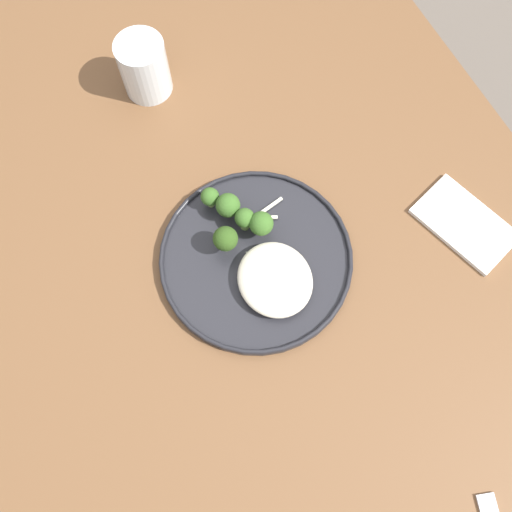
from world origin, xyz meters
name	(u,v)px	position (x,y,z in m)	size (l,w,h in m)	color
ground	(247,352)	(0.00, 0.00, 0.00)	(6.00, 6.00, 0.00)	#665B51
wooden_dining_table	(241,277)	(0.00, 0.00, 0.66)	(1.40, 1.00, 0.74)	brown
dinner_plate	(256,259)	(0.01, 0.02, 0.75)	(0.29, 0.29, 0.02)	#232328
noodle_bed	(275,279)	(0.06, 0.03, 0.77)	(0.12, 0.11, 0.03)	beige
seared_scallop_center_golden	(296,285)	(0.08, 0.05, 0.76)	(0.03, 0.03, 0.02)	#E5C689
seared_scallop_tiny_bay	(272,276)	(0.05, 0.03, 0.76)	(0.03, 0.03, 0.01)	#DBB77A
seared_scallop_half_hidden	(295,267)	(0.05, 0.07, 0.76)	(0.03, 0.03, 0.01)	#DBB77A
seared_scallop_left_edge	(272,259)	(0.03, 0.04, 0.76)	(0.03, 0.03, 0.01)	#DBB77A
broccoli_floret_tall_stalk	(228,206)	(-0.07, 0.02, 0.78)	(0.04, 0.04, 0.05)	#89A356
broccoli_floret_split_head	(245,219)	(-0.04, 0.03, 0.78)	(0.03, 0.03, 0.05)	#7A994C
broccoli_floret_near_rim	(225,239)	(-0.02, -0.01, 0.79)	(0.04, 0.04, 0.06)	#7A994C
broccoli_floret_center_pile	(261,224)	(-0.02, 0.05, 0.78)	(0.04, 0.04, 0.05)	#89A356
broccoli_floret_left_leaning	(209,198)	(-0.10, 0.00, 0.78)	(0.03, 0.03, 0.04)	#89A356
onion_sliver_long_sliver	(269,208)	(-0.05, 0.08, 0.75)	(0.05, 0.01, 0.00)	silver
onion_sliver_short_strip	(248,264)	(0.02, 0.01, 0.75)	(0.04, 0.01, 0.00)	silver
onion_sliver_pale_crescent	(260,218)	(-0.04, 0.06, 0.75)	(0.05, 0.01, 0.00)	silver
water_glass	(145,70)	(-0.35, 0.00, 0.78)	(0.08, 0.08, 0.10)	silver
folded_napkin	(465,224)	(0.10, 0.34, 0.74)	(0.15, 0.09, 0.01)	white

